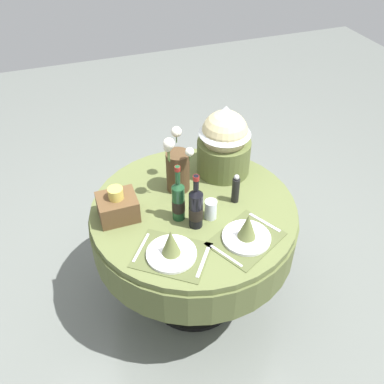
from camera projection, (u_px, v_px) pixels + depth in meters
name	position (u px, v px, depth m)	size (l,w,h in m)	color
ground	(193.00, 293.00, 2.75)	(8.00, 8.00, 0.00)	slate
dining_table	(194.00, 227.00, 2.36)	(1.13, 1.13, 0.75)	#5B6638
place_setting_left	(171.00, 249.00, 1.97)	(0.43, 0.41, 0.16)	#4E562F
place_setting_right	(247.00, 232.00, 2.05)	(0.42, 0.39, 0.16)	#4E562F
flower_vase	(178.00, 167.00, 2.29)	(0.16, 0.24, 0.38)	#47331E
wine_bottle_left	(178.00, 200.00, 2.12)	(0.07, 0.07, 0.33)	#194223
wine_bottle_right	(196.00, 208.00, 2.08)	(0.07, 0.07, 0.32)	black
tumbler_near_right	(211.00, 209.00, 2.17)	(0.06, 0.06, 0.11)	silver
pepper_mill	(236.00, 189.00, 2.25)	(0.04, 0.04, 0.18)	black
gift_tub_back_right	(224.00, 138.00, 2.37)	(0.31, 0.31, 0.43)	#566033
woven_basket_side_left	(118.00, 206.00, 2.16)	(0.20, 0.17, 0.19)	brown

